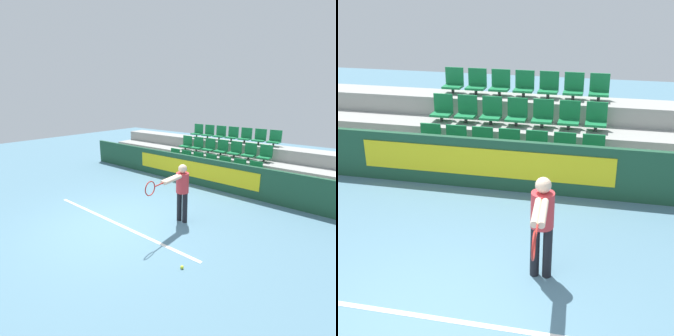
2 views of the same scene
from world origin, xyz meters
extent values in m
plane|color=slate|center=(0.00, 0.00, 0.00)|extent=(30.00, 30.00, 0.00)
cube|color=white|center=(0.00, 0.14, 0.00)|extent=(5.01, 0.08, 0.01)
cube|color=#1E4C33|center=(0.00, 3.97, 0.51)|extent=(11.53, 0.12, 1.03)
cube|color=yellow|center=(-0.34, 3.90, 0.57)|extent=(5.00, 0.02, 0.57)
cube|color=#9E9E99|center=(0.00, 4.48, 0.22)|extent=(11.13, 0.86, 0.43)
cube|color=#9E9E99|center=(0.00, 5.34, 0.43)|extent=(11.13, 0.86, 0.87)
cube|color=#9E9E99|center=(0.00, 6.20, 0.65)|extent=(11.13, 0.86, 1.30)
cylinder|color=#333333|center=(-1.70, 4.52, 0.50)|extent=(0.07, 0.07, 0.13)
cube|color=#197A42|center=(-1.70, 4.52, 0.59)|extent=(0.44, 0.37, 0.05)
cube|color=#197A42|center=(-1.70, 4.68, 0.82)|extent=(0.44, 0.04, 0.41)
cylinder|color=#333333|center=(-1.14, 4.52, 0.50)|extent=(0.07, 0.07, 0.13)
cube|color=#197A42|center=(-1.14, 4.52, 0.59)|extent=(0.44, 0.37, 0.05)
cube|color=#197A42|center=(-1.14, 4.68, 0.82)|extent=(0.44, 0.04, 0.41)
cylinder|color=#333333|center=(-0.57, 4.52, 0.50)|extent=(0.07, 0.07, 0.13)
cube|color=#197A42|center=(-0.57, 4.52, 0.59)|extent=(0.44, 0.37, 0.05)
cube|color=#197A42|center=(-0.57, 4.68, 0.82)|extent=(0.44, 0.04, 0.41)
cylinder|color=#333333|center=(0.00, 4.52, 0.50)|extent=(0.07, 0.07, 0.13)
cube|color=#197A42|center=(0.00, 4.52, 0.59)|extent=(0.44, 0.37, 0.05)
cube|color=#197A42|center=(0.00, 4.68, 0.82)|extent=(0.44, 0.04, 0.41)
cylinder|color=#333333|center=(0.57, 4.52, 0.50)|extent=(0.07, 0.07, 0.13)
cube|color=#197A42|center=(0.57, 4.52, 0.59)|extent=(0.44, 0.37, 0.05)
cube|color=#197A42|center=(0.57, 4.68, 0.82)|extent=(0.44, 0.04, 0.41)
cylinder|color=#333333|center=(1.14, 4.52, 0.50)|extent=(0.07, 0.07, 0.13)
cube|color=#197A42|center=(1.14, 4.52, 0.59)|extent=(0.44, 0.37, 0.05)
cube|color=#197A42|center=(1.14, 4.68, 0.82)|extent=(0.44, 0.04, 0.41)
cylinder|color=#333333|center=(1.70, 4.52, 0.50)|extent=(0.07, 0.07, 0.13)
cube|color=#197A42|center=(1.70, 4.52, 0.59)|extent=(0.44, 0.37, 0.05)
cube|color=#197A42|center=(1.70, 4.68, 0.82)|extent=(0.44, 0.04, 0.41)
cylinder|color=#333333|center=(-1.70, 5.38, 0.94)|extent=(0.07, 0.07, 0.13)
cube|color=#197A42|center=(-1.70, 5.38, 1.03)|extent=(0.44, 0.37, 0.05)
cube|color=#197A42|center=(-1.70, 5.54, 1.26)|extent=(0.44, 0.04, 0.41)
cylinder|color=#333333|center=(-1.14, 5.38, 0.94)|extent=(0.07, 0.07, 0.13)
cube|color=#197A42|center=(-1.14, 5.38, 1.03)|extent=(0.44, 0.37, 0.05)
cube|color=#197A42|center=(-1.14, 5.54, 1.26)|extent=(0.44, 0.04, 0.41)
cylinder|color=#333333|center=(-0.57, 5.38, 0.94)|extent=(0.07, 0.07, 0.13)
cube|color=#197A42|center=(-0.57, 5.38, 1.03)|extent=(0.44, 0.37, 0.05)
cube|color=#197A42|center=(-0.57, 5.54, 1.26)|extent=(0.44, 0.04, 0.41)
cylinder|color=#333333|center=(0.00, 5.38, 0.94)|extent=(0.07, 0.07, 0.13)
cube|color=#197A42|center=(0.00, 5.38, 1.03)|extent=(0.44, 0.37, 0.05)
cube|color=#197A42|center=(0.00, 5.54, 1.26)|extent=(0.44, 0.04, 0.41)
cylinder|color=#333333|center=(0.57, 5.38, 0.94)|extent=(0.07, 0.07, 0.13)
cube|color=#197A42|center=(0.57, 5.38, 1.03)|extent=(0.44, 0.37, 0.05)
cube|color=#197A42|center=(0.57, 5.54, 1.26)|extent=(0.44, 0.04, 0.41)
cylinder|color=#333333|center=(1.14, 5.38, 0.94)|extent=(0.07, 0.07, 0.13)
cube|color=#197A42|center=(1.14, 5.38, 1.03)|extent=(0.44, 0.37, 0.05)
cube|color=#197A42|center=(1.14, 5.54, 1.26)|extent=(0.44, 0.04, 0.41)
cylinder|color=#333333|center=(1.70, 5.38, 0.94)|extent=(0.07, 0.07, 0.13)
cube|color=#197A42|center=(1.70, 5.38, 1.03)|extent=(0.44, 0.37, 0.05)
cube|color=#197A42|center=(1.70, 5.54, 1.26)|extent=(0.44, 0.04, 0.41)
cylinder|color=#333333|center=(-1.70, 6.24, 1.37)|extent=(0.07, 0.07, 0.13)
cube|color=#197A42|center=(-1.70, 6.24, 1.46)|extent=(0.44, 0.37, 0.05)
cube|color=#197A42|center=(-1.70, 6.40, 1.69)|extent=(0.44, 0.04, 0.41)
cylinder|color=#333333|center=(-1.14, 6.24, 1.37)|extent=(0.07, 0.07, 0.13)
cube|color=#197A42|center=(-1.14, 6.24, 1.46)|extent=(0.44, 0.37, 0.05)
cube|color=#197A42|center=(-1.14, 6.40, 1.69)|extent=(0.44, 0.04, 0.41)
cylinder|color=#333333|center=(-0.57, 6.24, 1.37)|extent=(0.07, 0.07, 0.13)
cube|color=#197A42|center=(-0.57, 6.24, 1.46)|extent=(0.44, 0.37, 0.05)
cube|color=#197A42|center=(-0.57, 6.40, 1.69)|extent=(0.44, 0.04, 0.41)
cylinder|color=#333333|center=(0.00, 6.24, 1.37)|extent=(0.07, 0.07, 0.13)
cube|color=#197A42|center=(0.00, 6.24, 1.46)|extent=(0.44, 0.37, 0.05)
cube|color=#197A42|center=(0.00, 6.40, 1.69)|extent=(0.44, 0.04, 0.41)
cylinder|color=#333333|center=(0.57, 6.24, 1.37)|extent=(0.07, 0.07, 0.13)
cube|color=#197A42|center=(0.57, 6.24, 1.46)|extent=(0.44, 0.37, 0.05)
cube|color=#197A42|center=(0.57, 6.40, 1.69)|extent=(0.44, 0.04, 0.41)
cylinder|color=#333333|center=(1.14, 6.24, 1.37)|extent=(0.07, 0.07, 0.13)
cube|color=#197A42|center=(1.14, 6.24, 1.46)|extent=(0.44, 0.37, 0.05)
cube|color=#197A42|center=(1.14, 6.40, 1.69)|extent=(0.44, 0.04, 0.41)
cylinder|color=#333333|center=(1.70, 6.24, 1.37)|extent=(0.07, 0.07, 0.13)
cube|color=#197A42|center=(1.70, 6.24, 1.46)|extent=(0.44, 0.37, 0.05)
cube|color=#197A42|center=(1.70, 6.40, 1.69)|extent=(0.44, 0.04, 0.41)
cylinder|color=black|center=(1.08, 1.30, 0.39)|extent=(0.13, 0.13, 0.79)
cylinder|color=black|center=(1.25, 1.30, 0.39)|extent=(0.13, 0.13, 0.79)
cylinder|color=red|center=(1.17, 1.30, 1.04)|extent=(0.32, 0.32, 0.51)
sphere|color=beige|center=(1.17, 1.30, 1.40)|extent=(0.22, 0.22, 0.22)
cylinder|color=beige|center=(1.15, 0.83, 1.25)|extent=(0.13, 0.64, 0.09)
cylinder|color=beige|center=(1.24, 0.83, 1.25)|extent=(0.13, 0.64, 0.09)
cylinder|color=#AD231E|center=(1.23, 0.36, 1.25)|extent=(0.05, 0.30, 0.03)
torus|color=#AD231E|center=(1.24, 0.06, 1.25)|extent=(0.04, 0.32, 0.32)
sphere|color=#CCDB33|center=(2.32, -0.25, 0.03)|extent=(0.07, 0.07, 0.07)
camera|label=1|loc=(4.81, -3.66, 3.11)|focal=28.00mm
camera|label=2|loc=(1.87, -4.19, 3.94)|focal=50.00mm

